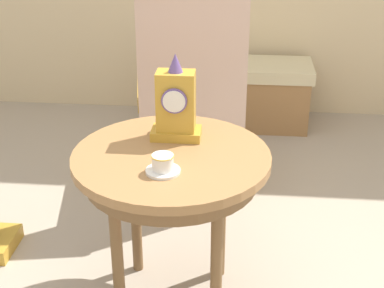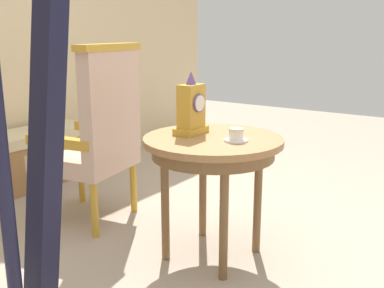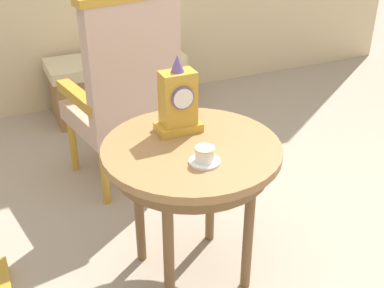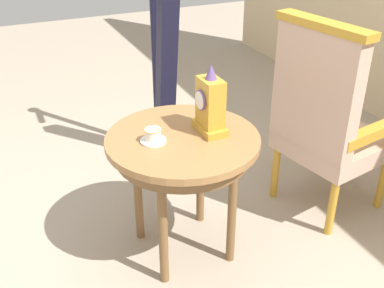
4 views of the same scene
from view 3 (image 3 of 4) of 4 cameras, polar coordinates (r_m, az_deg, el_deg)
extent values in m
cylinder|color=#9E7042|center=(2.00, -0.05, -0.61)|extent=(0.73, 0.73, 0.03)
cylinder|color=brown|center=(2.03, -0.05, -1.90)|extent=(0.64, 0.64, 0.07)
cylinder|color=brown|center=(2.38, 2.14, -4.82)|extent=(0.04, 0.04, 0.64)
cylinder|color=brown|center=(2.27, -6.15, -6.89)|extent=(0.04, 0.04, 0.64)
cylinder|color=brown|center=(2.00, -2.70, -12.44)|extent=(0.04, 0.04, 0.64)
cylinder|color=brown|center=(2.13, 6.52, -9.72)|extent=(0.04, 0.04, 0.64)
cylinder|color=white|center=(1.87, 1.46, -2.03)|extent=(0.12, 0.12, 0.01)
cylinder|color=white|center=(1.86, 1.47, -1.16)|extent=(0.07, 0.07, 0.06)
torus|color=gold|center=(1.85, 1.48, -0.48)|extent=(0.08, 0.08, 0.00)
cube|color=gold|center=(2.10, -1.58, 1.97)|extent=(0.19, 0.11, 0.04)
cube|color=gold|center=(2.04, -1.63, 5.30)|extent=(0.14, 0.09, 0.23)
cylinder|color=#664C8C|center=(1.99, -1.06, 5.29)|extent=(0.10, 0.01, 0.10)
cylinder|color=white|center=(1.99, -1.00, 5.23)|extent=(0.08, 0.00, 0.08)
cone|color=#664C8C|center=(1.99, -1.69, 9.26)|extent=(0.06, 0.06, 0.07)
cube|color=#CCA893|center=(2.91, -8.39, 3.40)|extent=(0.61, 0.61, 0.11)
cube|color=#CCA893|center=(2.59, -6.72, 9.22)|extent=(0.53, 0.18, 0.64)
cube|color=gold|center=(2.94, -4.61, 7.42)|extent=(0.15, 0.47, 0.06)
cube|color=gold|center=(2.76, -12.88, 5.28)|extent=(0.15, 0.47, 0.06)
cylinder|color=gold|center=(3.28, -6.46, 2.07)|extent=(0.04, 0.04, 0.35)
cylinder|color=gold|center=(3.12, -13.53, -0.04)|extent=(0.04, 0.04, 0.35)
cylinder|color=gold|center=(2.94, -2.30, -1.09)|extent=(0.04, 0.04, 0.35)
cylinder|color=gold|center=(2.76, -10.01, -3.66)|extent=(0.04, 0.04, 0.35)
cube|color=beige|center=(3.77, -8.81, 9.30)|extent=(1.01, 0.40, 0.08)
cube|color=#9E7042|center=(3.85, -8.57, 6.22)|extent=(0.97, 0.38, 0.36)
camera|label=1|loc=(1.00, 80.79, 2.97)|focal=53.35mm
camera|label=2|loc=(1.35, -87.34, -19.97)|focal=42.27mm
camera|label=4|loc=(2.66, 52.25, 20.66)|focal=44.57mm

